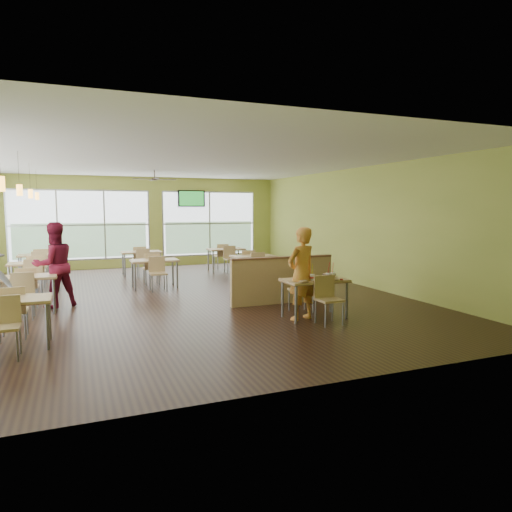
% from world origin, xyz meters
% --- Properties ---
extents(room, '(12.00, 12.04, 3.20)m').
position_xyz_m(room, '(0.00, 0.00, 1.60)').
color(room, black).
rests_on(room, ground).
extents(window_bays, '(9.24, 10.24, 2.38)m').
position_xyz_m(window_bays, '(-2.65, 3.08, 1.48)').
color(window_bays, white).
rests_on(window_bays, room).
extents(main_table, '(1.22, 1.52, 0.87)m').
position_xyz_m(main_table, '(2.00, -3.00, 0.63)').
color(main_table, tan).
rests_on(main_table, floor).
extents(half_wall_divider, '(2.40, 0.14, 1.04)m').
position_xyz_m(half_wall_divider, '(2.00, -1.55, 0.52)').
color(half_wall_divider, tan).
rests_on(half_wall_divider, floor).
extents(dining_tables, '(6.92, 8.72, 0.87)m').
position_xyz_m(dining_tables, '(-1.05, 1.71, 0.63)').
color(dining_tables, tan).
rests_on(dining_tables, floor).
extents(pendant_lights, '(0.11, 7.31, 0.86)m').
position_xyz_m(pendant_lights, '(-3.20, 0.68, 2.45)').
color(pendant_lights, '#2D2119').
rests_on(pendant_lights, ceiling).
extents(ceiling_fan, '(1.25, 1.25, 0.29)m').
position_xyz_m(ceiling_fan, '(-0.00, 3.00, 2.95)').
color(ceiling_fan, '#2D2119').
rests_on(ceiling_fan, ceiling).
extents(tv_backwall, '(1.00, 0.07, 0.60)m').
position_xyz_m(tv_backwall, '(1.80, 5.90, 2.45)').
color(tv_backwall, black).
rests_on(tv_backwall, wall_back).
extents(man_plaid, '(0.74, 0.60, 1.75)m').
position_xyz_m(man_plaid, '(1.70, -3.03, 0.88)').
color(man_plaid, '#CF4B17').
rests_on(man_plaid, floor).
extents(patron_maroon, '(1.08, 0.98, 1.81)m').
position_xyz_m(patron_maroon, '(-2.66, -0.14, 0.90)').
color(patron_maroon, maroon).
rests_on(patron_maroon, floor).
extents(cup_blue, '(0.09, 0.09, 0.33)m').
position_xyz_m(cup_blue, '(1.66, -3.08, 0.82)').
color(cup_blue, white).
rests_on(cup_blue, main_table).
extents(cup_yellow, '(0.09, 0.09, 0.33)m').
position_xyz_m(cup_yellow, '(1.86, -3.16, 0.82)').
color(cup_yellow, white).
rests_on(cup_yellow, main_table).
extents(cup_red_near, '(0.10, 0.10, 0.37)m').
position_xyz_m(cup_red_near, '(2.17, -3.23, 0.82)').
color(cup_red_near, white).
rests_on(cup_red_near, main_table).
extents(cup_red_far, '(0.10, 0.10, 0.36)m').
position_xyz_m(cup_red_far, '(2.29, -3.18, 0.82)').
color(cup_red_far, white).
rests_on(cup_red_far, main_table).
extents(food_basket, '(0.27, 0.27, 0.06)m').
position_xyz_m(food_basket, '(2.40, -2.86, 0.78)').
color(food_basket, black).
rests_on(food_basket, main_table).
extents(ketchup_cup, '(0.06, 0.06, 0.03)m').
position_xyz_m(ketchup_cup, '(2.41, -3.30, 0.76)').
color(ketchup_cup, '#AB2617').
rests_on(ketchup_cup, main_table).
extents(wrapper_left, '(0.18, 0.16, 0.04)m').
position_xyz_m(wrapper_left, '(1.62, -3.27, 0.77)').
color(wrapper_left, tan).
rests_on(wrapper_left, main_table).
extents(wrapper_mid, '(0.19, 0.17, 0.05)m').
position_xyz_m(wrapper_mid, '(2.10, -2.87, 0.77)').
color(wrapper_mid, tan).
rests_on(wrapper_mid, main_table).
extents(wrapper_right, '(0.15, 0.14, 0.03)m').
position_xyz_m(wrapper_right, '(2.29, -3.30, 0.77)').
color(wrapper_right, tan).
rests_on(wrapper_right, main_table).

